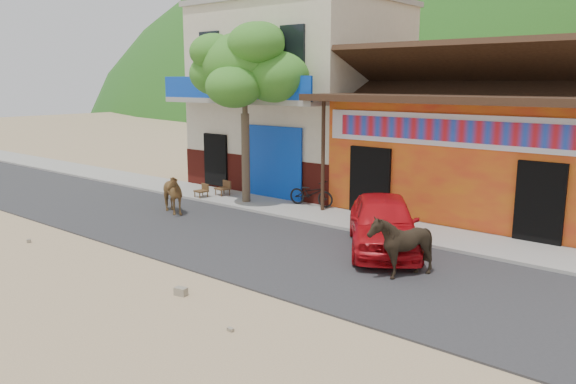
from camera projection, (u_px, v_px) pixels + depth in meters
The scene contains 12 objects.
ground at pixel (215, 279), 12.06m from camera, with size 120.00×120.00×0.00m, color #9E825B.
road at pixel (289, 251), 13.95m from camera, with size 60.00×5.00×0.04m, color #28282B.
sidewalk at pixel (364, 223), 16.59m from camera, with size 60.00×2.00×0.12m, color gray.
dance_club at pixel (484, 157), 18.04m from camera, with size 8.00×6.00×3.60m, color orange.
cafe_building at pixel (302, 99), 22.39m from camera, with size 7.00×6.00×7.00m, color beige.
tree at pixel (245, 114), 18.72m from camera, with size 3.00×3.00×6.00m, color #2D721E, non-canonical shape.
cow_tan at pixel (169, 193), 17.82m from camera, with size 0.69×1.52×1.28m, color olive.
cow_dark at pixel (401, 246), 11.95m from camera, with size 1.13×1.27×1.40m, color black.
red_car at pixel (383, 222), 13.95m from camera, with size 1.63×4.06×1.38m, color red.
scooter at pixel (311, 193), 18.53m from camera, with size 0.56×1.61×0.85m, color black.
cafe_chair_left at pixel (201, 185), 19.92m from camera, with size 0.41×0.41×0.88m, color #4E341A, non-canonical shape.
cafe_chair_right at pixel (222, 182), 20.25m from camera, with size 0.46×0.46×0.98m, color #4F281A, non-canonical shape.
Camera 1 is at (8.51, -7.85, 4.18)m, focal length 35.00 mm.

